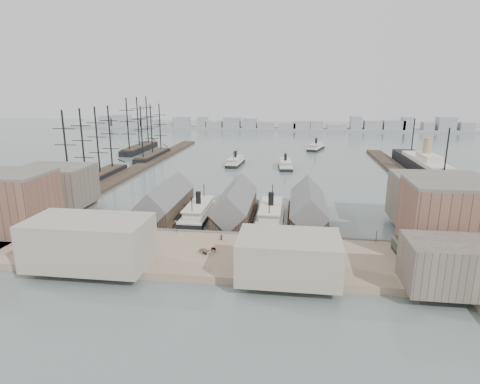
# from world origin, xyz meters

# --- Properties ---
(ground) EXTENTS (900.00, 900.00, 0.00)m
(ground) POSITION_xyz_m (0.00, 0.00, 0.00)
(ground) COLOR #53605F
(ground) RESTS_ON ground
(quay) EXTENTS (180.00, 30.00, 2.00)m
(quay) POSITION_xyz_m (0.00, -20.00, 1.00)
(quay) COLOR #86715A
(quay) RESTS_ON ground
(seawall) EXTENTS (180.00, 1.20, 2.30)m
(seawall) POSITION_xyz_m (0.00, -5.20, 1.15)
(seawall) COLOR #59544C
(seawall) RESTS_ON ground
(west_wharf) EXTENTS (10.00, 220.00, 1.60)m
(west_wharf) POSITION_xyz_m (-68.00, 100.00, 0.80)
(west_wharf) COLOR #2D231C
(west_wharf) RESTS_ON ground
(east_wharf) EXTENTS (10.00, 180.00, 1.60)m
(east_wharf) POSITION_xyz_m (78.00, 90.00, 0.80)
(east_wharf) COLOR #2D231C
(east_wharf) RESTS_ON ground
(ferry_shed_west) EXTENTS (14.00, 42.00, 12.60)m
(ferry_shed_west) POSITION_xyz_m (-26.00, 16.88, 4.64)
(ferry_shed_west) COLOR #2D231C
(ferry_shed_west) RESTS_ON ground
(ferry_shed_center) EXTENTS (14.00, 42.00, 12.60)m
(ferry_shed_center) POSITION_xyz_m (0.00, 16.88, 4.64)
(ferry_shed_center) COLOR #2D231C
(ferry_shed_center) RESTS_ON ground
(ferry_shed_east) EXTENTS (14.00, 42.00, 12.60)m
(ferry_shed_east) POSITION_xyz_m (26.00, 16.88, 4.64)
(ferry_shed_east) COLOR #2D231C
(ferry_shed_east) RESTS_ON ground
(warehouse_west_back) EXTENTS (26.00, 20.00, 14.00)m
(warehouse_west_back) POSITION_xyz_m (-70.00, 18.00, 9.00)
(warehouse_west_back) COLOR #60564C
(warehouse_west_back) RESTS_ON west_land
(warehouse_east_front) EXTENTS (30.00, 18.00, 19.00)m
(warehouse_east_front) POSITION_xyz_m (66.00, -12.00, 11.50)
(warehouse_east_front) COLOR brown
(warehouse_east_front) RESTS_ON east_land
(warehouse_east_back) EXTENTS (28.00, 20.00, 15.00)m
(warehouse_east_back) POSITION_xyz_m (68.00, 15.00, 9.50)
(warehouse_east_back) COLOR #60564C
(warehouse_east_back) RESTS_ON east_land
(street_bldg_center) EXTENTS (24.00, 16.00, 10.00)m
(street_bldg_center) POSITION_xyz_m (20.00, -32.00, 7.00)
(street_bldg_center) COLOR gray
(street_bldg_center) RESTS_ON quay
(street_bldg_west) EXTENTS (30.00, 16.00, 12.00)m
(street_bldg_west) POSITION_xyz_m (-30.00, -32.00, 8.00)
(street_bldg_west) COLOR gray
(street_bldg_west) RESTS_ON quay
(street_bldg_east) EXTENTS (18.00, 14.00, 11.00)m
(street_bldg_east) POSITION_xyz_m (55.00, -33.00, 7.50)
(street_bldg_east) COLOR #60564C
(street_bldg_east) RESTS_ON quay
(lamp_post_far_w) EXTENTS (0.44, 0.44, 3.92)m
(lamp_post_far_w) POSITION_xyz_m (-45.00, -7.00, 4.71)
(lamp_post_far_w) COLOR black
(lamp_post_far_w) RESTS_ON quay
(lamp_post_near_w) EXTENTS (0.44, 0.44, 3.92)m
(lamp_post_near_w) POSITION_xyz_m (-15.00, -7.00, 4.71)
(lamp_post_near_w) COLOR black
(lamp_post_near_w) RESTS_ON quay
(lamp_post_near_e) EXTENTS (0.44, 0.44, 3.92)m
(lamp_post_near_e) POSITION_xyz_m (15.00, -7.00, 4.71)
(lamp_post_near_e) COLOR black
(lamp_post_near_e) RESTS_ON quay
(lamp_post_far_e) EXTENTS (0.44, 0.44, 3.92)m
(lamp_post_far_e) POSITION_xyz_m (45.00, -7.00, 4.71)
(lamp_post_far_e) COLOR black
(lamp_post_far_e) RESTS_ON quay
(far_shore) EXTENTS (500.00, 40.00, 15.72)m
(far_shore) POSITION_xyz_m (-2.07, 334.14, 3.91)
(far_shore) COLOR gray
(far_shore) RESTS_ON ground
(ferry_docked_west) EXTENTS (8.61, 28.70, 10.25)m
(ferry_docked_west) POSITION_xyz_m (-13.00, 14.55, 2.40)
(ferry_docked_west) COLOR black
(ferry_docked_west) RESTS_ON ground
(ferry_docked_east) EXTENTS (9.00, 30.02, 10.72)m
(ferry_docked_east) POSITION_xyz_m (13.00, 15.28, 2.51)
(ferry_docked_east) COLOR black
(ferry_docked_east) RESTS_ON ground
(ferry_open_near) EXTENTS (9.36, 25.86, 9.07)m
(ferry_open_near) POSITION_xyz_m (-14.62, 117.06, 2.13)
(ferry_open_near) COLOR black
(ferry_open_near) RESTS_ON ground
(ferry_open_mid) EXTENTS (9.74, 25.51, 8.90)m
(ferry_open_mid) POSITION_xyz_m (15.68, 111.50, 2.09)
(ferry_open_mid) COLOR black
(ferry_open_mid) RESTS_ON ground
(ferry_open_far) EXTENTS (15.02, 27.12, 9.28)m
(ferry_open_far) POSITION_xyz_m (36.77, 185.31, 2.17)
(ferry_open_far) COLOR black
(ferry_open_far) RESTS_ON ground
(sailing_ship_near) EXTENTS (8.90, 61.29, 36.58)m
(sailing_ship_near) POSITION_xyz_m (-77.27, 61.14, 2.69)
(sailing_ship_near) COLOR black
(sailing_ship_near) RESTS_ON ground
(sailing_ship_mid) EXTENTS (8.51, 49.20, 35.01)m
(sailing_ship_mid) POSITION_xyz_m (-72.22, 132.25, 2.51)
(sailing_ship_mid) COLOR black
(sailing_ship_mid) RESTS_ON ground
(sailing_ship_far) EXTENTS (9.53, 52.96, 39.19)m
(sailing_ship_far) POSITION_xyz_m (-92.49, 160.81, 2.83)
(sailing_ship_far) COLOR black
(sailing_ship_far) RESTS_ON ground
(ocean_steamer) EXTENTS (13.25, 96.86, 19.37)m
(ocean_steamer) POSITION_xyz_m (92.00, 106.91, 4.17)
(ocean_steamer) COLOR black
(ocean_steamer) RESTS_ON ground
(tram) EXTENTS (3.27, 10.14, 3.55)m
(tram) POSITION_xyz_m (49.83, -15.31, 3.82)
(tram) COLOR black
(tram) RESTS_ON quay
(horse_cart_left) EXTENTS (4.85, 2.38, 1.66)m
(horse_cart_left) POSITION_xyz_m (-38.62, -11.45, 2.83)
(horse_cart_left) COLOR black
(horse_cart_left) RESTS_ON quay
(horse_cart_center) EXTENTS (4.81, 3.65, 1.72)m
(horse_cart_center) POSITION_xyz_m (-1.12, -20.83, 2.86)
(horse_cart_center) COLOR black
(horse_cart_center) RESTS_ON quay
(horse_cart_right) EXTENTS (4.81, 2.49, 1.60)m
(horse_cart_right) POSITION_xyz_m (24.81, -25.52, 2.81)
(horse_cart_right) COLOR black
(horse_cart_right) RESTS_ON quay
(pedestrian_0) EXTENTS (0.77, 0.80, 1.77)m
(pedestrian_0) POSITION_xyz_m (-44.44, -8.76, 2.89)
(pedestrian_0) COLOR black
(pedestrian_0) RESTS_ON quay
(pedestrian_1) EXTENTS (0.96, 0.87, 1.60)m
(pedestrian_1) POSITION_xyz_m (-44.93, -16.95, 2.80)
(pedestrian_1) COLOR black
(pedestrian_1) RESTS_ON quay
(pedestrian_2) EXTENTS (0.86, 1.15, 1.59)m
(pedestrian_2) POSITION_xyz_m (-26.15, -8.00, 2.80)
(pedestrian_2) COLOR black
(pedestrian_2) RESTS_ON quay
(pedestrian_3) EXTENTS (0.52, 1.10, 1.82)m
(pedestrian_3) POSITION_xyz_m (-15.18, -26.40, 2.91)
(pedestrian_3) COLOR black
(pedestrian_3) RESTS_ON quay
(pedestrian_4) EXTENTS (1.00, 0.86, 1.73)m
(pedestrian_4) POSITION_xyz_m (-0.01, -11.20, 2.87)
(pedestrian_4) COLOR black
(pedestrian_4) RESTS_ON quay
(pedestrian_5) EXTENTS (0.78, 0.76, 1.73)m
(pedestrian_5) POSITION_xyz_m (8.09, -20.71, 2.87)
(pedestrian_5) COLOR black
(pedestrian_5) RESTS_ON quay
(pedestrian_6) EXTENTS (0.99, 0.92, 1.64)m
(pedestrian_6) POSITION_xyz_m (20.52, -10.25, 2.82)
(pedestrian_6) COLOR black
(pedestrian_6) RESTS_ON quay
(pedestrian_7) EXTENTS (0.80, 1.21, 1.76)m
(pedestrian_7) POSITION_xyz_m (30.08, -22.44, 2.88)
(pedestrian_7) COLOR black
(pedestrian_7) RESTS_ON quay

